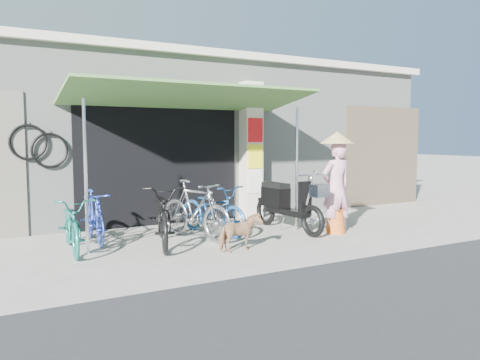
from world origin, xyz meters
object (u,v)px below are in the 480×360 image
bike_blue (94,217)px  street_dog (240,233)px  bike_silver (195,210)px  nun (336,184)px  bike_black (164,215)px  moped (286,204)px  bike_navy (213,209)px  bike_teal (72,224)px

bike_blue → street_dog: (1.87, -1.72, -0.15)m
bike_silver → nun: bearing=-35.9°
bike_black → nun: size_ratio=1.03×
moped → nun: bearing=-48.6°
bike_blue → bike_navy: bike_navy is taller
bike_black → nun: 3.25m
bike_black → bike_navy: size_ratio=1.11×
nun → moped: bearing=-43.3°
bike_blue → bike_black: (0.96, -0.76, 0.07)m
bike_teal → bike_silver: bearing=2.2°
moped → bike_teal: bearing=173.5°
bike_black → street_dog: (0.91, -0.96, -0.22)m
bike_navy → street_dog: size_ratio=2.51×
bike_teal → street_dog: (2.31, -1.20, -0.14)m
bike_black → bike_teal: bearing=-173.7°
bike_navy → moped: size_ratio=0.87×
nun → bike_navy: bearing=-24.8°
bike_blue → bike_silver: (1.62, -0.54, 0.07)m
bike_silver → bike_navy: bike_silver is taller
bike_teal → nun: bearing=-6.9°
bike_black → bike_navy: (1.10, 0.44, -0.05)m
bike_navy → moped: moped is taller
bike_blue → moped: 3.52m
bike_blue → bike_black: 1.22m
bike_black → nun: (3.17, -0.55, 0.41)m
bike_blue → bike_navy: (2.06, -0.31, 0.01)m
bike_silver → bike_navy: size_ratio=0.99×
bike_black → nun: bearing=6.4°
bike_blue → street_dog: bike_blue is taller
bike_teal → bike_navy: size_ratio=0.95×
bike_teal → bike_silver: 2.06m
bike_teal → bike_silver: size_ratio=0.96×
bike_black → bike_silver: bike_silver is taller
street_dog → moped: size_ratio=0.35×
bike_silver → bike_black: bearing=179.2°
street_dog → moped: (1.59, 1.06, 0.22)m
bike_black → bike_navy: bearing=38.1°
bike_teal → street_dog: size_ratio=2.37×
nun → street_dog: bearing=11.1°
bike_teal → bike_black: bearing=-6.9°
bike_silver → moped: bearing=-22.4°
street_dog → nun: (2.26, 0.41, 0.63)m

